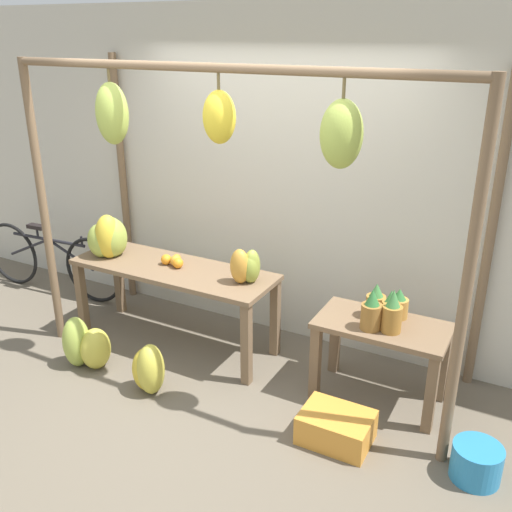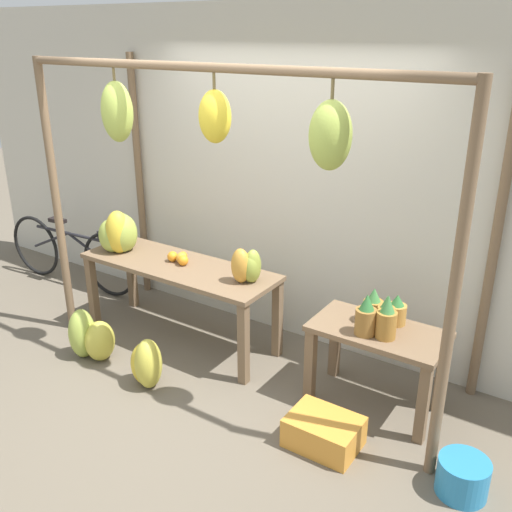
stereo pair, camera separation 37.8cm
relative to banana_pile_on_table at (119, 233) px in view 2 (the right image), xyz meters
name	(u,v)px [view 2 (the right image)]	position (x,y,z in m)	size (l,w,h in m)	color
ground_plane	(192,405)	(1.32, -0.65, -0.89)	(20.00, 20.00, 0.00)	#665B4C
shop_wall_back	(291,181)	(1.32, 0.74, 0.51)	(8.00, 0.08, 2.80)	beige
stall_awning	(229,160)	(1.34, -0.15, 0.85)	(3.43, 1.14, 2.39)	brown
display_table_main	(179,276)	(0.63, 0.05, -0.28)	(1.79, 0.59, 0.73)	brown
display_table_side	(377,346)	(2.43, 0.10, -0.40)	(0.94, 0.51, 0.63)	brown
banana_pile_on_table	(119,233)	(0.00, 0.00, 0.00)	(0.38, 0.37, 0.39)	#9EB247
orange_pile	(180,258)	(0.63, 0.09, -0.12)	(0.22, 0.18, 0.09)	orange
pineapple_cluster	(380,315)	(2.44, 0.09, -0.14)	(0.30, 0.40, 0.32)	#B27F38
banana_pile_ground_left	(91,337)	(0.21, -0.61, -0.70)	(0.39, 0.31, 0.44)	gold
banana_pile_ground_right	(147,364)	(0.88, -0.64, -0.70)	(0.34, 0.31, 0.41)	gold
fruit_crate_white	(324,432)	(2.33, -0.50, -0.79)	(0.47, 0.35, 0.21)	orange
blue_bucket	(463,477)	(3.21, -0.42, -0.78)	(0.31, 0.31, 0.23)	teal
parked_bicycle	(71,253)	(-1.12, 0.31, -0.53)	(1.78, 0.16, 0.73)	black
papaya_pile	(248,266)	(1.33, 0.07, -0.03)	(0.25, 0.24, 0.28)	#93A33D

